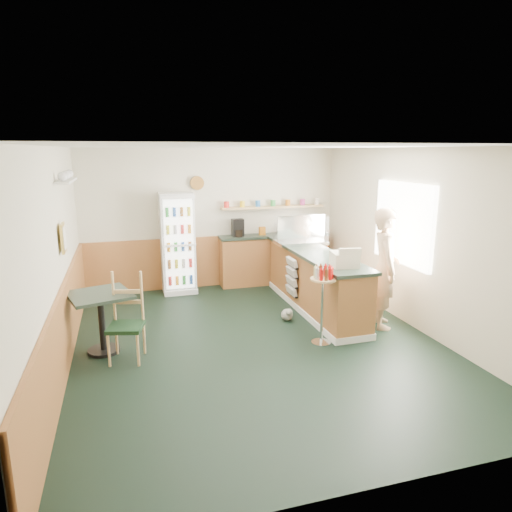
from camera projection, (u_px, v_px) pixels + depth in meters
name	position (u px, v px, depth m)	size (l,w,h in m)	color
ground	(256.00, 343.00, 6.44)	(6.00, 6.00, 0.00)	black
room_envelope	(227.00, 229.00, 6.72)	(5.04, 6.02, 2.72)	beige
service_counter	(315.00, 283.00, 7.71)	(0.68, 3.01, 1.01)	#AB6837
back_counter	(273.00, 257.00, 9.26)	(2.24, 0.42, 1.69)	#AB6837
drinks_fridge	(178.00, 243.00, 8.59)	(0.62, 0.53, 1.89)	white
display_case	(301.00, 230.00, 8.14)	(0.90, 0.47, 0.51)	silver
cash_register	(344.00, 259.00, 6.60)	(0.36, 0.37, 0.21)	#EEE3C5
shopkeeper	(385.00, 268.00, 6.87)	(0.61, 0.44, 1.83)	tan
condiment_stand	(323.00, 291.00, 6.26)	(0.35, 0.35, 1.11)	silver
newspaper_rack	(292.00, 277.00, 7.73)	(0.09, 0.41, 0.65)	black
cafe_table	(101.00, 311.00, 6.02)	(0.93, 0.93, 0.82)	black
cafe_chair	(125.00, 314.00, 5.87)	(0.52, 0.52, 1.14)	black
dog_doorstop	(287.00, 314.00, 7.26)	(0.19, 0.24, 0.23)	#989892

